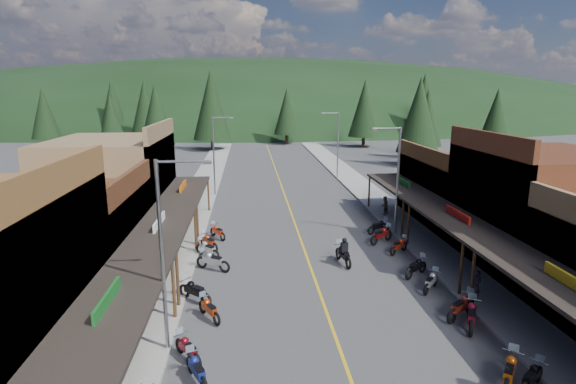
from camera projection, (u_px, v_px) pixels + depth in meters
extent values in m
plane|color=#38383A|center=(316.00, 284.00, 25.00)|extent=(220.00, 220.00, 0.00)
cube|color=gold|center=(286.00, 199.00, 44.42)|extent=(0.15, 90.00, 0.01)
cube|color=gray|center=(197.00, 200.00, 43.66)|extent=(3.40, 94.00, 0.15)
cube|color=gray|center=(372.00, 196.00, 45.15)|extent=(3.40, 94.00, 0.15)
cube|color=brown|center=(62.00, 280.00, 15.54)|extent=(0.30, 10.20, 8.20)
cube|color=black|center=(108.00, 307.00, 15.91)|extent=(3.20, 10.20, 0.18)
cylinder|color=#472D19|center=(174.00, 290.00, 20.74)|extent=(0.16, 0.16, 3.00)
cube|color=#14591E|center=(108.00, 302.00, 15.87)|extent=(0.12, 3.00, 0.70)
cube|color=#3F2111|center=(63.00, 238.00, 24.89)|extent=(8.00, 9.00, 5.00)
cube|color=#3F2111|center=(133.00, 226.00, 25.09)|extent=(0.30, 9.00, 6.20)
cube|color=black|center=(160.00, 227.00, 25.23)|extent=(3.20, 9.00, 0.18)
cylinder|color=#472D19|center=(178.00, 279.00, 21.91)|extent=(0.16, 0.16, 3.00)
cylinder|color=#472D19|center=(196.00, 231.00, 29.48)|extent=(0.16, 0.16, 3.00)
cube|color=silver|center=(159.00, 224.00, 25.19)|extent=(0.12, 3.00, 0.70)
cube|color=brown|center=(112.00, 185.00, 33.99)|extent=(8.00, 10.20, 7.00)
cube|color=brown|center=(163.00, 176.00, 34.19)|extent=(0.30, 10.20, 8.20)
cube|color=black|center=(183.00, 190.00, 34.56)|extent=(3.20, 10.20, 0.18)
cylinder|color=#472D19|center=(197.00, 225.00, 30.65)|extent=(0.16, 0.16, 3.00)
cylinder|color=#472D19|center=(209.00, 195.00, 39.39)|extent=(0.16, 0.16, 3.00)
cube|color=#CC590C|center=(183.00, 188.00, 34.51)|extent=(0.12, 3.00, 0.70)
cube|color=black|center=(570.00, 289.00, 17.41)|extent=(3.20, 10.20, 0.18)
cylinder|color=#472D19|center=(472.00, 279.00, 21.98)|extent=(0.16, 0.16, 3.00)
cube|color=gold|center=(570.00, 284.00, 17.36)|extent=(0.12, 3.00, 0.70)
cube|color=#562B19|center=(542.00, 209.00, 27.08)|extent=(8.00, 9.00, 7.00)
cube|color=#562B19|center=(482.00, 201.00, 26.61)|extent=(0.30, 9.00, 8.20)
cube|color=black|center=(457.00, 219.00, 26.73)|extent=(3.20, 9.00, 0.18)
cylinder|color=#472D19|center=(461.00, 269.00, 23.15)|extent=(0.16, 0.16, 3.00)
cylinder|color=#472D19|center=(408.00, 225.00, 30.72)|extent=(0.16, 0.16, 3.00)
cube|color=#B2140F|center=(457.00, 216.00, 26.69)|extent=(0.12, 3.00, 0.70)
cube|color=#4C2D16|center=(466.00, 191.00, 36.62)|extent=(8.00, 10.20, 5.00)
cube|color=#4C2D16|center=(420.00, 184.00, 36.16)|extent=(0.30, 10.20, 6.20)
cube|color=black|center=(403.00, 186.00, 36.06)|extent=(3.20, 10.20, 0.18)
cylinder|color=#472D19|center=(403.00, 220.00, 31.89)|extent=(0.16, 0.16, 3.00)
cylinder|color=#472D19|center=(369.00, 192.00, 40.63)|extent=(0.16, 0.16, 3.00)
cube|color=#14591E|center=(403.00, 184.00, 36.01)|extent=(0.12, 3.00, 0.70)
cylinder|color=gray|center=(162.00, 260.00, 17.67)|extent=(0.16, 0.16, 8.00)
cylinder|color=gray|center=(183.00, 162.00, 16.89)|extent=(2.00, 0.10, 0.10)
cube|color=gray|center=(207.00, 162.00, 16.98)|extent=(0.35, 0.18, 0.12)
cylinder|color=gray|center=(214.00, 157.00, 44.87)|extent=(0.16, 0.16, 8.00)
cylinder|color=gray|center=(223.00, 117.00, 44.09)|extent=(2.00, 0.10, 0.10)
cube|color=gray|center=(232.00, 118.00, 44.18)|extent=(0.35, 0.18, 0.12)
cylinder|color=gray|center=(398.00, 182.00, 32.49)|extent=(0.16, 0.16, 8.00)
cylinder|color=gray|center=(387.00, 128.00, 31.54)|extent=(2.00, 0.10, 0.10)
cube|color=gray|center=(374.00, 129.00, 31.47)|extent=(0.35, 0.18, 0.12)
cylinder|color=gray|center=(338.00, 146.00, 53.86)|extent=(0.16, 0.16, 8.00)
cylinder|color=gray|center=(330.00, 113.00, 52.91)|extent=(2.00, 0.10, 0.10)
cube|color=gray|center=(323.00, 113.00, 52.84)|extent=(0.35, 0.18, 0.12)
ellipsoid|color=black|center=(258.00, 121.00, 156.12)|extent=(310.00, 140.00, 60.00)
cylinder|color=black|center=(48.00, 144.00, 81.55)|extent=(0.60, 0.60, 2.00)
cone|color=black|center=(44.00, 113.00, 80.33)|extent=(5.04, 5.04, 9.00)
cylinder|color=black|center=(147.00, 138.00, 90.70)|extent=(0.60, 0.60, 2.00)
cone|color=black|center=(145.00, 107.00, 89.31)|extent=(5.88, 5.88, 10.50)
cylinder|color=black|center=(213.00, 145.00, 80.25)|extent=(0.60, 0.60, 2.00)
cone|color=black|center=(211.00, 105.00, 78.70)|extent=(6.72, 6.72, 12.00)
cylinder|color=black|center=(287.00, 139.00, 89.22)|extent=(0.60, 0.60, 2.00)
cone|color=black|center=(287.00, 111.00, 88.00)|extent=(5.04, 5.04, 9.00)
cylinder|color=black|center=(363.00, 142.00, 84.60)|extent=(0.60, 0.60, 2.00)
cone|color=black|center=(365.00, 108.00, 83.21)|extent=(5.88, 5.88, 10.50)
cylinder|color=black|center=(422.00, 135.00, 97.63)|extent=(0.60, 0.60, 2.00)
cone|color=black|center=(424.00, 102.00, 96.08)|extent=(6.72, 6.72, 12.00)
cylinder|color=black|center=(494.00, 138.00, 90.89)|extent=(0.60, 0.60, 2.00)
cone|color=black|center=(497.00, 111.00, 89.67)|extent=(5.04, 5.04, 9.00)
cylinder|color=black|center=(115.00, 136.00, 95.84)|extent=(0.60, 0.60, 2.00)
cone|color=black|center=(113.00, 106.00, 94.45)|extent=(5.88, 5.88, 10.50)
cylinder|color=black|center=(115.00, 161.00, 61.73)|extent=(0.60, 0.60, 2.00)
cone|color=black|center=(112.00, 124.00, 60.62)|extent=(4.48, 4.48, 8.00)
cylinder|color=black|center=(425.00, 152.00, 70.55)|extent=(0.60, 0.60, 2.00)
cone|color=black|center=(427.00, 117.00, 69.35)|extent=(4.93, 4.93, 8.80)
cylinder|color=black|center=(158.00, 151.00, 71.79)|extent=(0.60, 0.60, 2.00)
cone|color=black|center=(156.00, 114.00, 70.50)|extent=(5.38, 5.38, 9.60)
cylinder|color=black|center=(416.00, 159.00, 63.40)|extent=(0.60, 0.60, 2.00)
cone|color=black|center=(419.00, 115.00, 62.03)|extent=(5.82, 5.82, 10.40)
imported|color=#251C2A|center=(476.00, 285.00, 22.53)|extent=(0.58, 0.69, 1.60)
imported|color=brown|center=(384.00, 205.00, 38.22)|extent=(0.88, 0.84, 1.59)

